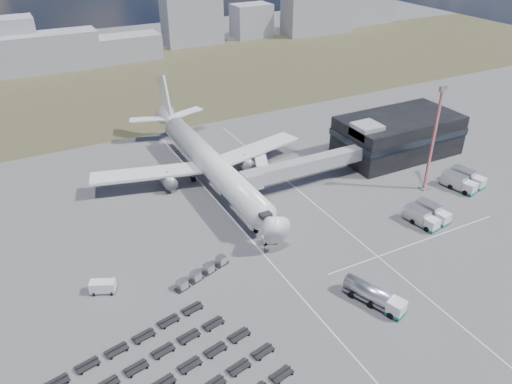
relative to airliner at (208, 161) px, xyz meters
name	(u,v)px	position (x,y,z in m)	size (l,w,h in m)	color
ground	(279,258)	(0.00, -32.38, -5.29)	(420.00, 420.00, 0.00)	#565659
grass_strip	(123,87)	(0.00, 77.62, -5.29)	(420.00, 90.00, 0.01)	#433F28
lane_markings	(315,235)	(9.77, -29.38, -5.29)	(47.12, 110.00, 0.01)	silver
terminal	(397,135)	(47.77, -8.41, -0.04)	(30.40, 16.40, 11.00)	black
jet_bridge	(296,168)	(15.90, -11.95, -0.24)	(30.30, 3.80, 7.05)	#939399
airliner	(208,161)	(0.00, 0.00, 0.00)	(51.59, 64.53, 17.62)	white
skyline	(81,41)	(-5.30, 117.05, 2.98)	(302.50, 27.38, 21.04)	#999AA7
fuel_tanker	(374,296)	(7.36, -49.64, -3.64)	(6.02, 10.46, 3.30)	white
pushback_tug	(270,240)	(0.78, -27.51, -4.63)	(2.82, 1.59, 1.32)	white
utility_van	(103,287)	(-30.12, -27.06, -4.20)	(4.07, 1.84, 2.19)	white
catering_truck	(261,167)	(12.62, -1.79, -3.65)	(5.32, 7.54, 3.20)	white
service_trucks_near	(427,215)	(32.07, -35.73, -3.71)	(7.05, 8.05, 2.91)	white
service_trucks_far	(463,180)	(49.69, -28.74, -3.61)	(7.94, 8.90, 3.09)	white
uld_row	(202,272)	(-14.23, -30.87, -4.35)	(11.15, 5.16, 1.57)	black
baggage_dollies	(164,384)	(-27.20, -49.33, -4.90)	(31.79, 25.34, 0.78)	black
floodlight_mast	(433,140)	(41.30, -25.53, 6.64)	(2.27, 1.84, 23.81)	red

